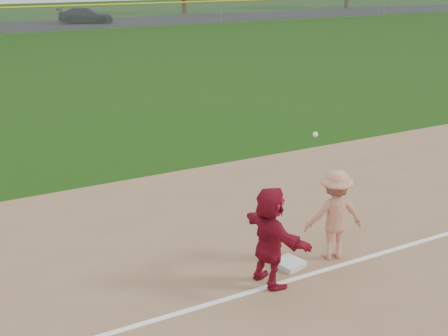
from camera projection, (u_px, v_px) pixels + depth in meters
name	position (u px, v px, depth m)	size (l,w,h in m)	color
ground	(263.00, 261.00, 10.05)	(160.00, 160.00, 0.00)	#173A0B
foul_line	(288.00, 281.00, 9.37)	(60.00, 0.10, 0.01)	white
first_base	(289.00, 264.00, 9.83)	(0.44, 0.44, 0.10)	silver
base_runner	(270.00, 237.00, 9.04)	(1.58, 0.50, 1.71)	maroon
car_right	(86.00, 15.00, 51.94)	(2.02, 4.96, 1.44)	black
first_base_play	(334.00, 215.00, 9.90)	(1.20, 0.90, 2.37)	#ADADAF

